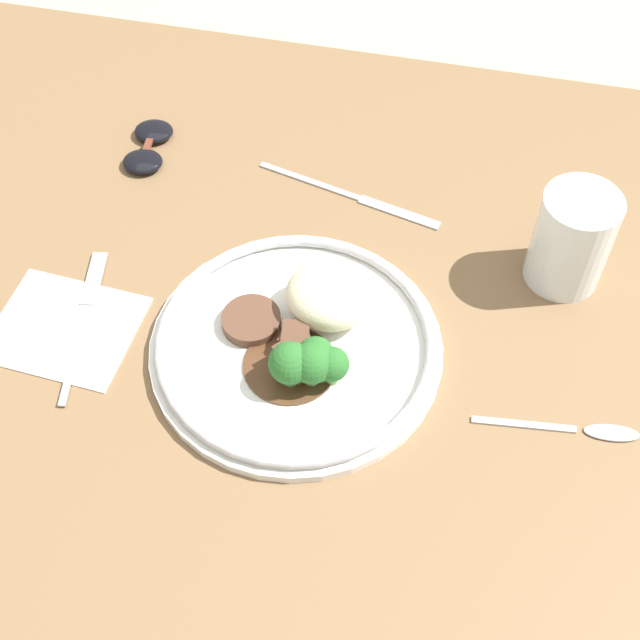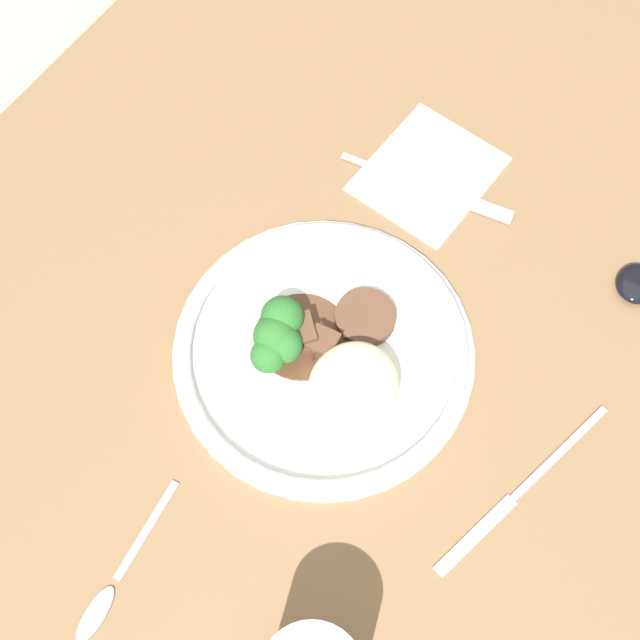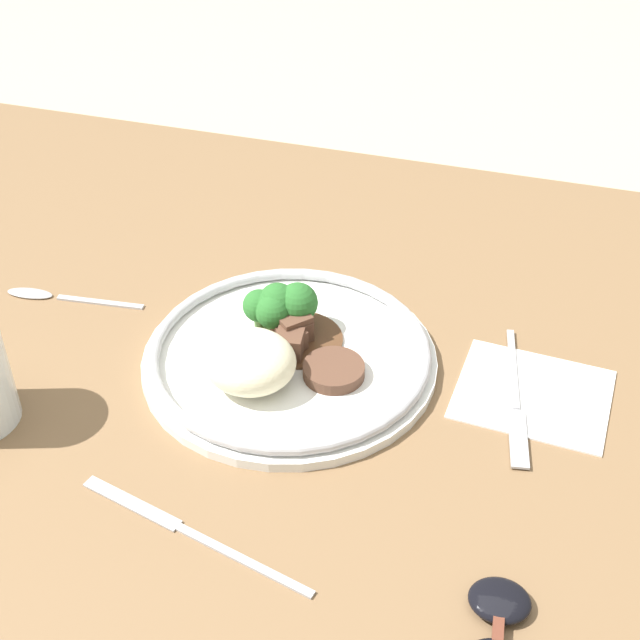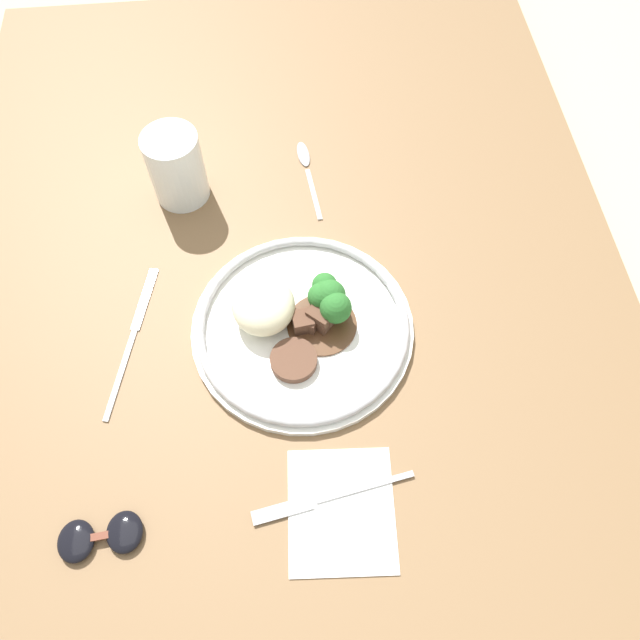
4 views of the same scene
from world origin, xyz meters
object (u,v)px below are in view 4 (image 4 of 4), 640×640
Objects in this scene: plate at (298,322)px; knife at (131,335)px; juice_glass at (175,170)px; fork at (315,501)px; spoon at (304,164)px; sunglasses at (98,537)px.

plate reaches higher than knife.
juice_glass is 0.50m from fork.
juice_glass is at bearing 95.48° from spoon.
sunglasses reaches higher than knife.
juice_glass is 0.71× the size of spoon.
plate reaches higher than fork.
plate is at bearing -50.00° from sunglasses.
fork is 0.24m from sunglasses.
knife is 2.26× the size of sunglasses.
juice_glass is at bearing -1.48° from knife.
knife is (0.01, 0.22, -0.02)m from plate.
fork is 0.32m from knife.
fork is at bearing -161.73° from juice_glass.
spoon is at bearing -78.56° from juice_glass.
plate is 0.29m from juice_glass.
plate is 0.34m from sunglasses.
spoon is 0.59m from sunglasses.
spoon is at bearing -32.35° from sunglasses.
sunglasses is (-0.49, 0.09, -0.04)m from juice_glass.
sunglasses is (-0.24, 0.24, -0.01)m from plate.
spoon is (0.04, -0.19, -0.05)m from juice_glass.
juice_glass is at bearing 32.11° from plate.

